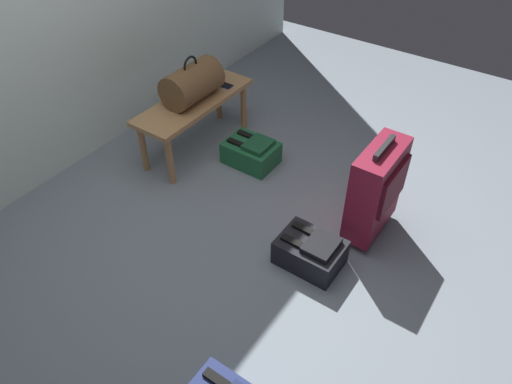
{
  "coord_description": "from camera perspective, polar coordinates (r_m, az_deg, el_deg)",
  "views": [
    {
      "loc": [
        -1.54,
        -1.23,
        2.25
      ],
      "look_at": [
        0.32,
        0.07,
        0.25
      ],
      "focal_mm": 33.71,
      "sensor_mm": 36.0,
      "label": 1
    }
  ],
  "objects": [
    {
      "name": "suitcase_upright_burgundy",
      "position": [
        2.98,
        14.06,
        0.29
      ],
      "size": [
        0.45,
        0.21,
        0.68
      ],
      "color": "maroon",
      "rests_on": "ground"
    },
    {
      "name": "backpack_green",
      "position": [
        3.61,
        -0.56,
        4.75
      ],
      "size": [
        0.28,
        0.38,
        0.21
      ],
      "color": "#1E6038",
      "rests_on": "ground"
    },
    {
      "name": "bench",
      "position": [
        3.66,
        -7.31,
        9.95
      ],
      "size": [
        1.0,
        0.36,
        0.43
      ],
      "color": "#A87A4C",
      "rests_on": "ground"
    },
    {
      "name": "cell_phone",
      "position": [
        3.78,
        -3.87,
        12.59
      ],
      "size": [
        0.07,
        0.14,
        0.01
      ],
      "color": "#191E4C",
      "rests_on": "bench"
    },
    {
      "name": "ground_plane",
      "position": [
        2.99,
        -2.51,
        -7.46
      ],
      "size": [
        6.6,
        6.6,
        0.0
      ],
      "primitive_type": "plane",
      "color": "slate"
    },
    {
      "name": "backpack_dark",
      "position": [
        2.9,
        6.5,
        -7.03
      ],
      "size": [
        0.28,
        0.38,
        0.21
      ],
      "color": "black",
      "rests_on": "ground"
    },
    {
      "name": "duffel_bag_brown",
      "position": [
        3.56,
        -7.59,
        12.68
      ],
      "size": [
        0.44,
        0.26,
        0.34
      ],
      "color": "brown",
      "rests_on": "bench"
    }
  ]
}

